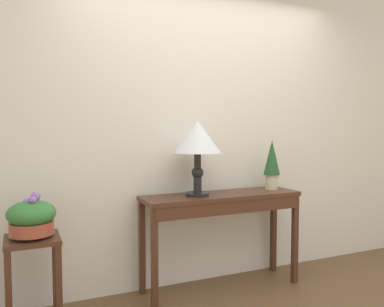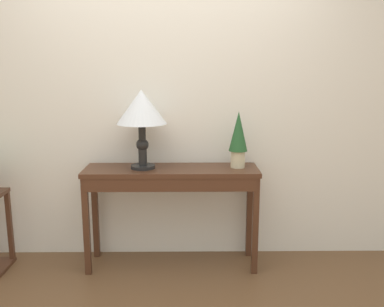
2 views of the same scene
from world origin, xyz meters
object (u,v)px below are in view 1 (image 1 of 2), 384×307
Objects in this scene: pedestal_stand_left at (33,283)px; planter_bowl_wide at (32,217)px; console_table at (223,208)px; potted_plant_on_console at (272,162)px; table_lamp at (198,140)px.

planter_bowl_wide is (0.00, -0.00, 0.44)m from pedestal_stand_left.
pedestal_stand_left is 0.44m from planter_bowl_wide.
potted_plant_on_console is (0.51, 0.05, 0.35)m from console_table.
potted_plant_on_console reaches higher than planter_bowl_wide.
table_lamp is 1.33m from planter_bowl_wide.
console_table is 2.23× the size of table_lamp.
table_lamp reaches higher than console_table.
potted_plant_on_console is 2.10m from pedestal_stand_left.
planter_bowl_wide is at bearing -177.55° from console_table.
table_lamp is 1.55m from pedestal_stand_left.
potted_plant_on_console is at bearing 5.28° from console_table.
planter_bowl_wide reaches higher than pedestal_stand_left.
planter_bowl_wide is at bearing -58.82° from pedestal_stand_left.
table_lamp reaches higher than potted_plant_on_console.
table_lamp is at bearing 173.91° from console_table.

